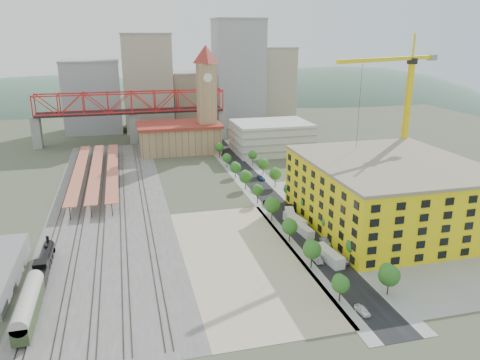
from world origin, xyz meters
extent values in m
plane|color=#474C38|center=(0.00, 0.00, 0.00)|extent=(400.00, 400.00, 0.00)
cube|color=#605E59|center=(-36.00, 17.50, 0.03)|extent=(36.00, 165.00, 0.06)
cube|color=tan|center=(-4.00, -31.50, 0.03)|extent=(28.00, 67.00, 0.06)
cube|color=black|center=(16.00, 15.00, 0.03)|extent=(12.00, 170.00, 0.06)
cube|color=gray|center=(10.50, 15.00, 0.02)|extent=(3.00, 170.00, 0.04)
cube|color=gray|center=(21.50, 15.00, 0.02)|extent=(3.00, 170.00, 0.04)
cube|color=gray|center=(45.00, -20.00, 0.03)|extent=(50.00, 90.00, 0.06)
cube|color=#382B23|center=(-50.72, 17.50, 0.15)|extent=(0.12, 160.00, 0.18)
cube|color=#382B23|center=(-49.28, 17.50, 0.15)|extent=(0.12, 160.00, 0.18)
cube|color=#382B23|center=(-44.72, 17.50, 0.15)|extent=(0.12, 160.00, 0.18)
cube|color=#382B23|center=(-43.28, 17.50, 0.15)|extent=(0.12, 160.00, 0.18)
cube|color=#382B23|center=(-38.72, 17.50, 0.15)|extent=(0.12, 160.00, 0.18)
cube|color=#382B23|center=(-37.28, 17.50, 0.15)|extent=(0.12, 160.00, 0.18)
cube|color=#382B23|center=(-32.72, 17.50, 0.15)|extent=(0.12, 160.00, 0.18)
cube|color=#382B23|center=(-31.28, 17.50, 0.15)|extent=(0.12, 160.00, 0.18)
cube|color=#382B23|center=(-25.72, 17.50, 0.15)|extent=(0.12, 160.00, 0.18)
cube|color=#382B23|center=(-24.28, 17.50, 0.15)|extent=(0.12, 160.00, 0.18)
cube|color=#CD6B4E|center=(-47.00, 45.00, 4.00)|extent=(4.00, 80.00, 0.25)
cylinder|color=black|center=(-47.00, 45.00, 2.00)|extent=(0.24, 0.24, 4.00)
cube|color=#CD6B4E|center=(-41.00, 45.00, 4.00)|extent=(4.00, 80.00, 0.25)
cylinder|color=black|center=(-41.00, 45.00, 2.00)|extent=(0.24, 0.24, 4.00)
cube|color=#CD6B4E|center=(-35.00, 45.00, 4.00)|extent=(4.00, 80.00, 0.25)
cylinder|color=black|center=(-35.00, 45.00, 2.00)|extent=(0.24, 0.24, 4.00)
cube|color=tan|center=(-5.00, 82.00, 6.00)|extent=(36.00, 22.00, 12.00)
cube|color=maroon|center=(-5.00, 82.00, 12.50)|extent=(38.00, 24.00, 1.20)
cube|color=tan|center=(8.00, 80.00, 20.00)|extent=(8.00, 8.00, 40.00)
pyramid|color=maroon|center=(8.00, 80.00, 48.00)|extent=(12.00, 12.00, 8.00)
cylinder|color=white|center=(8.00, 75.90, 34.00)|extent=(4.00, 0.30, 4.00)
cube|color=silver|center=(36.00, 70.00, 7.00)|extent=(34.00, 26.00, 14.00)
cube|color=gray|center=(-70.00, 105.00, 7.50)|extent=(4.00, 6.00, 15.00)
cube|color=gray|center=(20.00, 105.00, 7.50)|extent=(4.00, 6.00, 15.00)
cube|color=gray|center=(-25.00, 105.00, 7.50)|extent=(4.00, 6.00, 15.00)
cube|color=black|center=(-25.00, 105.00, 15.50)|extent=(90.00, 9.00, 1.00)
cube|color=yellow|center=(42.00, -20.00, 9.00)|extent=(44.00, 50.00, 18.00)
cube|color=gray|center=(42.00, -20.00, 18.40)|extent=(44.60, 50.60, 0.80)
cube|color=#9EA0A3|center=(-45.00, 140.00, 19.00)|extent=(30.00, 25.00, 38.00)
cube|color=#B2A58C|center=(-15.00, 135.00, 26.00)|extent=(26.00, 22.00, 52.00)
cube|color=gray|center=(12.00, 150.00, 15.00)|extent=(24.00, 24.00, 30.00)
cube|color=#9EA0A3|center=(38.00, 140.00, 30.00)|extent=(28.00, 22.00, 60.00)
cube|color=#B2A58C|center=(62.00, 145.00, 22.00)|extent=(22.00, 20.00, 44.00)
cube|color=brown|center=(-2.00, 160.00, 13.00)|extent=(20.00, 20.00, 26.00)
ellipsoid|color=#4C6B59|center=(-80.00, 260.00, -68.00)|extent=(396.00, 216.00, 180.00)
ellipsoid|color=#4C6B59|center=(40.00, 260.00, -92.00)|extent=(484.00, 264.00, 220.00)
ellipsoid|color=#4C6B59|center=(160.00, 260.00, -70.00)|extent=(418.00, 228.00, 190.00)
cylinder|color=black|center=(-50.00, -23.35, 2.53)|extent=(2.63, 12.64, 2.63)
cube|color=black|center=(-50.00, -30.20, 2.74)|extent=(2.95, 3.16, 3.37)
cylinder|color=black|center=(-50.00, -18.09, 4.42)|extent=(0.74, 0.74, 1.69)
sphere|color=black|center=(-50.00, -21.25, 3.90)|extent=(1.05, 1.05, 1.05)
cone|color=black|center=(-50.00, -16.19, 0.95)|extent=(2.74, 1.69, 2.74)
cube|color=black|center=(-50.00, -34.94, 2.11)|extent=(2.95, 6.32, 2.95)
cube|color=#27341C|center=(-50.00, -46.35, 2.53)|extent=(3.06, 18.96, 3.37)
cylinder|color=#ADA899|center=(-50.00, -46.35, 4.32)|extent=(3.27, 18.96, 3.27)
cube|color=yellow|center=(62.43, 5.74, 21.60)|extent=(1.54, 1.54, 43.20)
cube|color=black|center=(62.43, 5.74, 44.16)|extent=(2.40, 2.40, 1.92)
cube|color=yellow|center=(45.75, -1.65, 45.12)|extent=(33.82, 15.84, 1.15)
cube|color=yellow|center=(67.69, 8.08, 45.12)|extent=(11.00, 5.72, 1.15)
cube|color=gray|center=(72.96, 10.41, 44.93)|extent=(3.61, 3.36, 1.92)
cube|color=yellow|center=(62.43, 5.74, 48.96)|extent=(0.48, 0.48, 7.68)
cube|color=silver|center=(16.00, -37.77, 1.39)|extent=(3.90, 10.43, 2.79)
cube|color=silver|center=(16.00, -21.13, 1.19)|extent=(3.23, 8.88, 2.37)
cube|color=silver|center=(16.00, -14.51, 1.32)|extent=(4.13, 9.96, 2.65)
cube|color=silver|center=(16.00, -10.82, 1.30)|extent=(4.71, 9.79, 2.59)
imported|color=white|center=(13.00, -60.00, 0.69)|extent=(2.09, 4.23, 1.39)
imported|color=gray|center=(13.00, -37.53, 0.71)|extent=(1.65, 4.37, 1.43)
imported|color=black|center=(13.00, 2.59, 0.66)|extent=(2.91, 5.06, 1.33)
imported|color=navy|center=(13.00, 15.79, 0.66)|extent=(2.19, 4.66, 1.32)
imported|color=silver|center=(19.00, -39.12, 0.79)|extent=(2.61, 4.87, 1.58)
imported|color=gray|center=(19.00, -28.95, 0.75)|extent=(1.82, 4.64, 1.50)
imported|color=black|center=(19.00, -3.30, 0.75)|extent=(2.64, 5.45, 1.50)
imported|color=navy|center=(19.00, 29.30, 0.67)|extent=(2.25, 4.75, 1.34)
camera|label=1|loc=(-30.02, -131.50, 52.71)|focal=35.00mm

